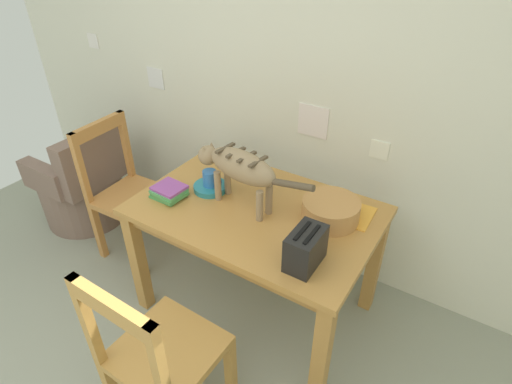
{
  "coord_description": "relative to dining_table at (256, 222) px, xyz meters",
  "views": [
    {
      "loc": [
        1.07,
        0.1,
        1.99
      ],
      "look_at": [
        0.15,
        1.55,
        0.84
      ],
      "focal_mm": 28.84,
      "sensor_mm": 36.0,
      "label": 1
    }
  ],
  "objects": [
    {
      "name": "toaster",
      "position": [
        0.4,
        -0.23,
        0.18
      ],
      "size": [
        0.12,
        0.2,
        0.18
      ],
      "color": "black",
      "rests_on": "dining_table"
    },
    {
      "name": "magazine",
      "position": [
        0.4,
        0.21,
        0.1
      ],
      "size": [
        0.3,
        0.23,
        0.01
      ],
      "primitive_type": "cube",
      "rotation": [
        0.0,
        0.0,
        0.05
      ],
      "color": "#F9A837",
      "rests_on": "dining_table"
    },
    {
      "name": "book_stack",
      "position": [
        -0.45,
        -0.16,
        0.13
      ],
      "size": [
        0.18,
        0.16,
        0.06
      ],
      "color": "#439C56",
      "rests_on": "dining_table"
    },
    {
      "name": "dining_table",
      "position": [
        0.0,
        0.0,
        0.0
      ],
      "size": [
        1.24,
        0.81,
        0.74
      ],
      "color": "#BB823E",
      "rests_on": "ground_plane"
    },
    {
      "name": "wooden_chair_near",
      "position": [
        -1.0,
        -0.01,
        -0.18
      ],
      "size": [
        0.44,
        0.44,
        0.95
      ],
      "rotation": [
        0.0,
        0.0,
        -1.53
      ],
      "color": "#C07F3F",
      "rests_on": "ground_plane"
    },
    {
      "name": "cat",
      "position": [
        -0.09,
        -0.02,
        0.32
      ],
      "size": [
        0.7,
        0.19,
        0.32
      ],
      "rotation": [
        0.0,
        0.0,
        1.45
      ],
      "color": "#997E5B",
      "rests_on": "dining_table"
    },
    {
      "name": "wicker_armchair",
      "position": [
        -1.58,
        0.05,
        -0.37
      ],
      "size": [
        0.6,
        0.6,
        0.78
      ],
      "rotation": [
        0.0,
        0.0,
        1.58
      ],
      "color": "#7C6256",
      "rests_on": "ground_plane"
    },
    {
      "name": "wooden_chair_far",
      "position": [
        0.02,
        -0.79,
        -0.18
      ],
      "size": [
        0.43,
        0.43,
        0.95
      ],
      "rotation": [
        0.0,
        0.0,
        -0.02
      ],
      "color": "#BC863E",
      "rests_on": "ground_plane"
    },
    {
      "name": "wall_rear",
      "position": [
        -0.15,
        0.64,
        0.61
      ],
      "size": [
        4.88,
        0.11,
        2.5
      ],
      "color": "silver",
      "rests_on": "ground_plane"
    },
    {
      "name": "wicker_basket",
      "position": [
        0.36,
        0.12,
        0.15
      ],
      "size": [
        0.28,
        0.28,
        0.11
      ],
      "color": "#C28749",
      "rests_on": "dining_table"
    },
    {
      "name": "coffee_mug",
      "position": [
        -0.3,
        0.01,
        0.17
      ],
      "size": [
        0.12,
        0.08,
        0.09
      ],
      "color": "#3275C8",
      "rests_on": "saucer_bowl"
    },
    {
      "name": "saucer_bowl",
      "position": [
        -0.3,
        0.01,
        0.11
      ],
      "size": [
        0.19,
        0.19,
        0.03
      ],
      "primitive_type": "cylinder",
      "color": "teal",
      "rests_on": "dining_table"
    }
  ]
}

